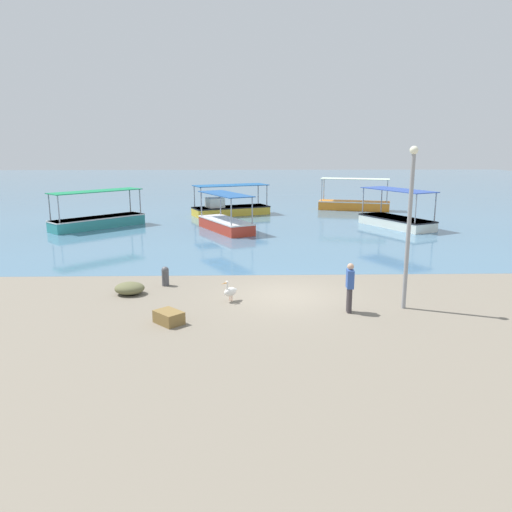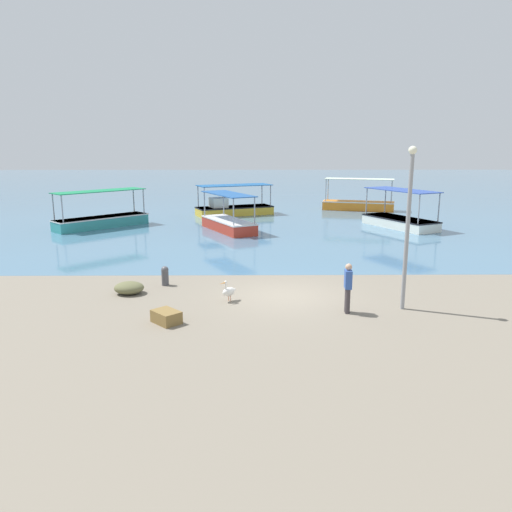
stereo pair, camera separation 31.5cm
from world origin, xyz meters
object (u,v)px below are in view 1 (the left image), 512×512
fishing_boat_far_right (396,220)px  fishing_boat_center (229,208)px  pelican (230,291)px  net_pile (130,288)px  fishing_boat_near_right (226,223)px  fishing_boat_outer (354,204)px  fisherman_standing (350,286)px  cargo_crate (169,317)px  lamp_post (409,219)px  mooring_bollard (165,275)px  fishing_boat_near_left (98,220)px

fishing_boat_far_right → fishing_boat_center: 13.08m
pelican → net_pile: (-3.81, 0.97, -0.14)m
fishing_boat_near_right → fishing_boat_far_right: bearing=6.0°
fishing_boat_center → pelican: size_ratio=7.92×
net_pile → fishing_boat_outer: bearing=60.4°
fisherman_standing → cargo_crate: size_ratio=1.89×
lamp_post → fishing_boat_center: bearing=105.9°
fishing_boat_near_right → fisherman_standing: (4.68, -16.20, 0.38)m
mooring_bollard → fisherman_standing: (6.65, -3.40, 0.49)m
mooring_bollard → net_pile: (-1.17, -1.15, -0.19)m
lamp_post → mooring_bollard: lamp_post is taller
lamp_post → mooring_bollard: 9.53m
cargo_crate → lamp_post: bearing=9.4°
fishing_boat_near_right → fisherman_standing: fishing_boat_near_right is taller
fishing_boat_center → net_pile: fishing_boat_center is taller
mooring_bollard → net_pile: mooring_bollard is taller
fishing_boat_outer → mooring_bollard: 26.31m
fishing_boat_near_left → fishing_boat_far_right: bearing=-0.6°
fishing_boat_center → fishing_boat_near_left: fishing_boat_near_left is taller
fishing_boat_far_right → pelican: (-10.88, -16.12, -0.13)m
fishing_boat_near_right → pelican: fishing_boat_near_right is taller
fishing_boat_center → fisherman_standing: (4.65, -23.61, 0.34)m
fishing_boat_far_right → net_pile: bearing=-134.1°
pelican → cargo_crate: (-1.88, -2.21, -0.18)m
fishing_boat_near_right → fishing_boat_center: fishing_boat_near_right is taller
mooring_bollard → cargo_crate: (0.76, -4.32, -0.22)m
mooring_bollard → fishing_boat_near_left: bearing=115.1°
pelican → mooring_bollard: (-2.63, 2.12, 0.04)m
fishing_boat_far_right → pelican: bearing=-124.0°
fishing_boat_near_right → net_pile: (-3.15, -13.95, -0.30)m
fishing_boat_outer → lamp_post: (-3.98, -26.10, 2.54)m
pelican → net_pile: pelican is taller
fishing_boat_center → fishing_boat_outer: bearing=15.2°
lamp_post → net_pile: lamp_post is taller
fishing_boat_center → fishing_boat_far_right: bearing=-28.3°
fishing_boat_near_left → pelican: size_ratio=7.11×
fishing_boat_near_left → net_pile: 16.32m
fishing_boat_near_left → cargo_crate: fishing_boat_near_left is taller
fishing_boat_center → net_pile: 21.60m
pelican → fishing_boat_near_left: bearing=119.6°
lamp_post → mooring_bollard: (-8.63, 3.01, -2.68)m
fishing_boat_outer → cargo_crate: 29.87m
pelican → fishing_boat_far_right: bearing=56.0°
pelican → lamp_post: lamp_post is taller
net_pile → fishing_boat_center: bearing=81.5°
fishing_boat_far_right → fishing_boat_near_left: (-20.17, 0.22, 0.02)m
net_pile → cargo_crate: net_pile is taller
fishing_boat_center → net_pile: (-3.18, -21.37, -0.33)m
fishing_boat_center → mooring_bollard: fishing_boat_center is taller
fishing_boat_near_right → lamp_post: 17.35m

